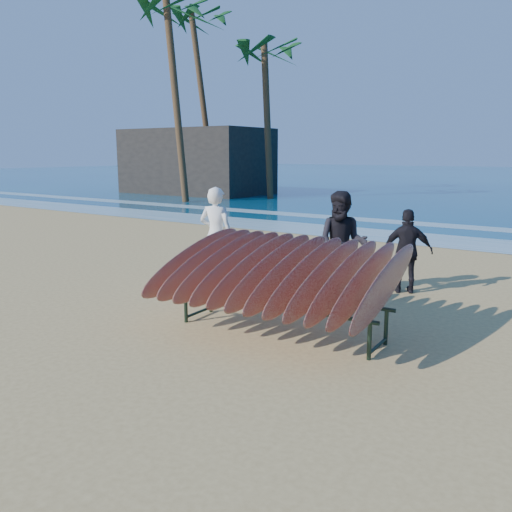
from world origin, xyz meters
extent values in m
plane|color=tan|center=(0.00, 0.00, 0.00)|extent=(120.00, 120.00, 0.00)
plane|color=white|center=(0.00, 10.00, 0.01)|extent=(160.00, 160.00, 0.00)
plane|color=white|center=(0.00, 13.50, 0.01)|extent=(160.00, 160.00, 0.00)
cylinder|color=black|center=(-0.61, -0.23, 0.25)|extent=(0.06, 0.06, 0.50)
cylinder|color=black|center=(2.35, -0.08, 0.25)|extent=(0.06, 0.06, 0.50)
cylinder|color=black|center=(-0.64, 0.42, 0.25)|extent=(0.06, 0.06, 0.50)
cylinder|color=black|center=(2.32, 0.56, 0.25)|extent=(0.06, 0.06, 0.50)
cylinder|color=black|center=(0.87, -0.16, 0.50)|extent=(3.20, 0.21, 0.06)
cylinder|color=black|center=(0.84, 0.49, 0.50)|extent=(3.20, 0.21, 0.06)
cylinder|color=black|center=(-0.62, 0.09, 0.08)|extent=(0.08, 0.65, 0.04)
cylinder|color=black|center=(2.33, 0.24, 0.08)|extent=(0.08, 0.65, 0.04)
ellipsoid|color=#650907|center=(-0.69, 0.09, 0.92)|extent=(0.19, 2.55, 1.11)
ellipsoid|color=#650907|center=(-0.41, 0.10, 0.92)|extent=(0.19, 2.55, 1.11)
ellipsoid|color=#650907|center=(-0.13, 0.12, 0.92)|extent=(0.19, 2.55, 1.11)
ellipsoid|color=#650907|center=(0.15, 0.13, 0.92)|extent=(0.19, 2.55, 1.11)
ellipsoid|color=#650907|center=(0.43, 0.15, 0.92)|extent=(0.19, 2.55, 1.11)
ellipsoid|color=#650907|center=(0.71, 0.16, 0.92)|extent=(0.19, 2.55, 1.11)
ellipsoid|color=#650907|center=(0.99, 0.17, 0.92)|extent=(0.19, 2.55, 1.11)
ellipsoid|color=#650907|center=(1.28, 0.19, 0.92)|extent=(0.19, 2.55, 1.11)
ellipsoid|color=#650907|center=(1.56, 0.20, 0.92)|extent=(0.19, 2.55, 1.11)
ellipsoid|color=#650907|center=(1.84, 0.22, 0.92)|extent=(0.19, 2.55, 1.11)
ellipsoid|color=#650907|center=(2.12, 0.23, 0.92)|extent=(0.19, 2.55, 1.11)
ellipsoid|color=#650907|center=(2.40, 0.24, 0.92)|extent=(0.19, 2.55, 1.11)
imported|color=white|center=(-1.92, 2.17, 0.96)|extent=(0.79, 0.61, 1.92)
imported|color=black|center=(0.65, 2.62, 0.96)|extent=(1.09, 0.94, 1.91)
imported|color=black|center=(1.57, 3.47, 0.79)|extent=(1.00, 0.73, 1.57)
cube|color=#2D2823|center=(-18.13, 20.46, 2.02)|extent=(9.10, 5.05, 4.04)
cylinder|color=brown|center=(-14.52, 14.79, 5.05)|extent=(0.36, 1.44, 10.08)
cylinder|color=brown|center=(-11.96, 19.31, 4.22)|extent=(0.36, 1.06, 8.43)
cylinder|color=brown|center=(-17.51, 20.47, 5.57)|extent=(0.36, 2.30, 11.03)
camera|label=1|loc=(4.85, -6.26, 2.59)|focal=38.00mm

